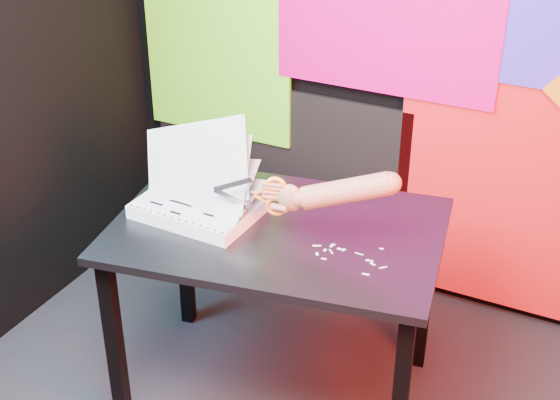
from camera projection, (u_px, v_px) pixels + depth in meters
The scene contains 7 objects.
room at pixel (277, 151), 1.84m from camera, with size 3.01×3.01×2.71m.
backdrop at pixel (454, 102), 3.15m from camera, with size 2.88×0.05×2.08m.
work_table at pixel (277, 250), 2.75m from camera, with size 1.25×0.94×0.75m.
printout_stack at pixel (199, 205), 2.76m from camera, with size 0.48×0.32×0.38m.
scissors at pixel (271, 196), 2.59m from camera, with size 0.25×0.07×0.15m.
hand_forearm at pixel (337, 192), 2.53m from camera, with size 0.44×0.15×0.18m.
paper_clippings at pixel (347, 255), 2.54m from camera, with size 0.27×0.17×0.00m.
Camera 1 is at (0.76, -1.48, 2.14)m, focal length 50.00 mm.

